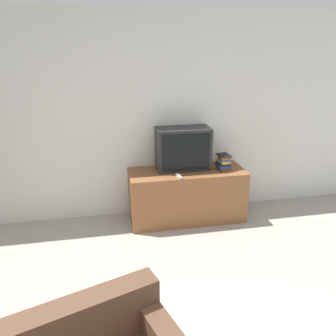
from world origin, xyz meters
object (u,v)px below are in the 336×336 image
at_px(television, 183,149).
at_px(book_stack, 224,162).
at_px(tv_stand, 187,195).
at_px(remote_on_stand, 179,176).

bearing_deg(television, book_stack, -13.58).
distance_m(television, book_stack, 0.55).
height_order(tv_stand, television, television).
relative_size(tv_stand, remote_on_stand, 9.27).
xyz_separation_m(book_stack, remote_on_stand, (-0.62, -0.17, -0.08)).
relative_size(television, book_stack, 3.12).
bearing_deg(television, tv_stand, -70.66).
height_order(tv_stand, remote_on_stand, remote_on_stand).
bearing_deg(book_stack, tv_stand, 177.57).
height_order(television, book_stack, television).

